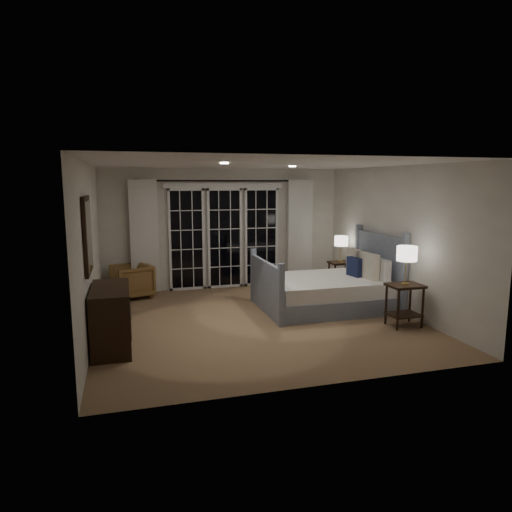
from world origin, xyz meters
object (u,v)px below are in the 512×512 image
object	(u,v)px
bed	(327,290)
armchair	(132,281)
lamp_right	(341,241)
dresser	(111,318)
lamp_left	(407,254)
nightstand_right	(340,271)
nightstand_left	(405,299)

from	to	relation	value
bed	armchair	xyz separation A→B (m)	(-3.34, 1.71, -0.00)
lamp_right	dresser	bearing A→B (deg)	-153.56
lamp_left	armchair	xyz separation A→B (m)	(-4.05, 3.00, -0.81)
lamp_right	armchair	xyz separation A→B (m)	(-4.18, 0.51, -0.69)
nightstand_right	lamp_left	xyz separation A→B (m)	(-0.14, -2.49, 0.75)
dresser	nightstand_left	bearing A→B (deg)	-3.44
nightstand_right	armchair	bearing A→B (deg)	173.06
bed	nightstand_left	xyz separation A→B (m)	(0.70, -1.30, 0.11)
nightstand_right	armchair	distance (m)	4.21
bed	nightstand_left	world-z (taller)	bed
nightstand_left	armchair	size ratio (longest dim) A/B	0.93
nightstand_left	nightstand_right	world-z (taller)	nightstand_left
lamp_right	bed	bearing A→B (deg)	-125.11
bed	lamp_left	distance (m)	1.68
armchair	dresser	bearing A→B (deg)	-23.18
nightstand_left	nightstand_right	distance (m)	2.50
armchair	lamp_right	bearing A→B (deg)	66.22
dresser	nightstand_right	bearing A→B (deg)	26.44
lamp_left	dresser	distance (m)	4.42
lamp_right	nightstand_left	bearing A→B (deg)	-93.16
nightstand_right	armchair	world-z (taller)	armchair
bed	armchair	world-z (taller)	bed
lamp_left	armchair	size ratio (longest dim) A/B	0.83
nightstand_left	dresser	world-z (taller)	dresser
lamp_left	lamp_right	size ratio (longest dim) A/B	1.11
nightstand_right	lamp_left	distance (m)	2.61
armchair	dresser	xyz separation A→B (m)	(-0.30, -2.74, 0.09)
bed	armchair	distance (m)	3.75
nightstand_left	nightstand_right	xyz separation A→B (m)	(0.14, 2.49, -0.05)
nightstand_right	lamp_right	world-z (taller)	lamp_right
armchair	bed	bearing A→B (deg)	46.11
lamp_right	armchair	distance (m)	4.27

